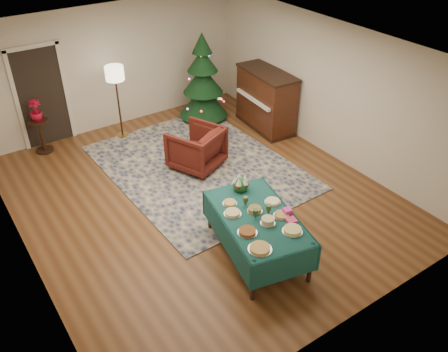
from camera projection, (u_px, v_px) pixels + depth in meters
room_shell at (197, 129)px, 7.88m from camera, size 7.00×7.00×7.00m
doorway at (42, 95)px, 9.67m from camera, size 1.08×0.04×2.16m
rug at (199, 167)px, 9.40m from camera, size 3.31×4.29×0.02m
buffet_table at (257, 224)px, 7.03m from camera, size 1.43×2.01×0.71m
platter_0 at (260, 248)px, 6.35m from camera, size 0.33×0.33×0.04m
platter_1 at (292, 230)px, 6.65m from camera, size 0.29×0.29×0.06m
platter_2 at (247, 231)px, 6.63m from camera, size 0.29×0.29×0.05m
platter_3 at (268, 221)px, 6.79m from camera, size 0.22×0.22×0.10m
platter_4 at (282, 215)px, 6.95m from camera, size 0.26×0.26×0.04m
platter_5 at (233, 213)px, 6.99m from camera, size 0.26×0.26×0.05m
platter_6 at (255, 210)px, 7.04m from camera, size 0.23×0.23×0.07m
platter_7 at (273, 201)px, 7.23m from camera, size 0.25×0.25×0.04m
platter_8 at (230, 203)px, 7.20m from camera, size 0.22×0.22×0.04m
goblet_0 at (245, 201)px, 7.12m from camera, size 0.08×0.08×0.17m
goblet_1 at (269, 209)px, 6.95m from camera, size 0.08×0.08×0.17m
goblet_2 at (255, 214)px, 6.86m from camera, size 0.08×0.08×0.17m
napkin_stack at (291, 220)px, 6.85m from camera, size 0.17×0.17×0.04m
gift_box at (287, 212)px, 6.97m from camera, size 0.14×0.14×0.09m
centerpiece at (241, 184)px, 7.45m from camera, size 0.26×0.26×0.29m
armchair at (196, 146)px, 9.19m from camera, size 1.16×1.13×0.92m
floor_lamp at (115, 78)px, 9.75m from camera, size 0.39×0.39×1.60m
side_table at (42, 136)px, 9.75m from camera, size 0.40×0.40×0.71m
potted_plant at (36, 115)px, 9.48m from camera, size 0.25×0.44×0.25m
christmas_tree at (203, 82)px, 10.73m from camera, size 1.44×1.44×2.03m
piano at (266, 100)px, 10.52m from camera, size 0.83×1.58×1.32m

